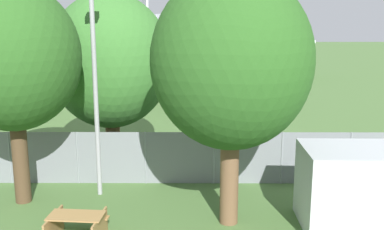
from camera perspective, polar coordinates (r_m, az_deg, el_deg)
The scene contains 8 objects.
perimeter_fence at distance 16.94m, azimuth -5.92°, elevation -5.44°, with size 56.07×0.07×1.99m.
airplane at distance 44.00m, azimuth -3.43°, elevation 9.92°, with size 30.69×38.82×13.03m.
portable_cabin at distance 14.45m, azimuth 22.03°, elevation -8.56°, with size 4.23×2.38×2.39m.
picnic_bench_near_cabin at distance 13.25m, azimuth -14.45°, elevation -13.35°, with size 1.62×1.51×0.76m.
tree_near_hangar at distance 15.47m, azimuth -21.89°, elevation 6.78°, with size 4.35×4.35×7.30m.
tree_left_of_cabin at distance 19.11m, azimuth -10.36°, elevation 6.72°, with size 5.10×5.10×7.18m.
tree_behind_benches at distance 12.83m, azimuth 5.03°, elevation 6.72°, with size 4.62×4.62×7.45m.
light_mast at distance 15.40m, azimuth -12.32°, elevation 6.55°, with size 0.44×0.44×7.61m.
Camera 1 is at (1.82, -6.53, 6.06)m, focal length 42.00 mm.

